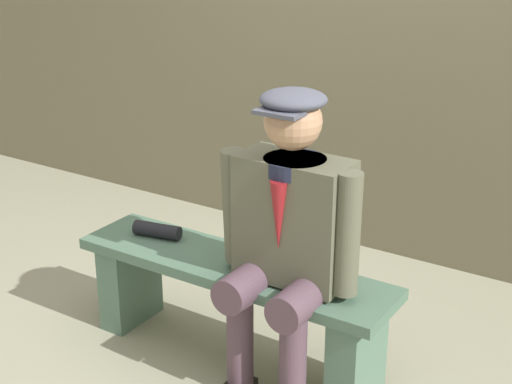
# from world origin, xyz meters

# --- Properties ---
(ground_plane) EXTENTS (30.00, 30.00, 0.00)m
(ground_plane) POSITION_xyz_m (0.00, 0.00, 0.00)
(ground_plane) COLOR gray
(bench) EXTENTS (1.47, 0.37, 0.47)m
(bench) POSITION_xyz_m (0.00, 0.00, 0.31)
(bench) COLOR #496854
(bench) RESTS_ON ground
(seated_man) EXTENTS (0.62, 0.51, 1.28)m
(seated_man) POSITION_xyz_m (-0.30, 0.05, 0.71)
(seated_man) COLOR #585845
(seated_man) RESTS_ON ground
(rolled_magazine) EXTENTS (0.24, 0.11, 0.07)m
(rolled_magazine) POSITION_xyz_m (0.44, -0.03, 0.51)
(rolled_magazine) COLOR black
(rolled_magazine) RESTS_ON bench
(stadium_wall) EXTENTS (12.00, 0.24, 2.31)m
(stadium_wall) POSITION_xyz_m (0.00, -1.50, 1.16)
(stadium_wall) COLOR #6E684F
(stadium_wall) RESTS_ON ground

